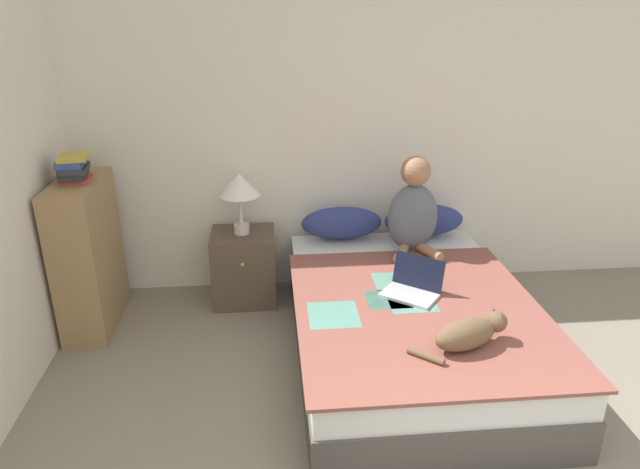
# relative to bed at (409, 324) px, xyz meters

# --- Properties ---
(wall_back) EXTENTS (5.27, 0.05, 2.55)m
(wall_back) POSITION_rel_bed_xyz_m (-0.11, 1.11, 1.06)
(wall_back) COLOR silver
(wall_back) RESTS_ON ground_plane
(bed) EXTENTS (1.44, 2.08, 0.44)m
(bed) POSITION_rel_bed_xyz_m (0.00, 0.00, 0.00)
(bed) COLOR #4C4742
(bed) RESTS_ON ground_plane
(pillow_near) EXTENTS (0.60, 0.22, 0.24)m
(pillow_near) POSITION_rel_bed_xyz_m (-0.31, 0.90, 0.35)
(pillow_near) COLOR navy
(pillow_near) RESTS_ON bed
(pillow_far) EXTENTS (0.60, 0.22, 0.24)m
(pillow_far) POSITION_rel_bed_xyz_m (0.31, 0.90, 0.35)
(pillow_far) COLOR navy
(pillow_far) RESTS_ON bed
(person_sitting) EXTENTS (0.36, 0.35, 0.69)m
(person_sitting) POSITION_rel_bed_xyz_m (0.16, 0.64, 0.52)
(person_sitting) COLOR slate
(person_sitting) RESTS_ON bed
(cat_tabby) EXTENTS (0.55, 0.29, 0.17)m
(cat_tabby) POSITION_rel_bed_xyz_m (0.15, -0.61, 0.31)
(cat_tabby) COLOR brown
(cat_tabby) RESTS_ON bed
(laptop_open) EXTENTS (0.41, 0.39, 0.22)m
(laptop_open) POSITION_rel_bed_xyz_m (0.00, -0.02, 0.27)
(laptop_open) COLOR #B7B7BC
(laptop_open) RESTS_ON bed
(nightstand) EXTENTS (0.46, 0.43, 0.54)m
(nightstand) POSITION_rel_bed_xyz_m (-1.05, 0.83, 0.05)
(nightstand) COLOR brown
(nightstand) RESTS_ON ground_plane
(table_lamp) EXTENTS (0.29, 0.29, 0.45)m
(table_lamp) POSITION_rel_bed_xyz_m (-1.05, 0.84, 0.67)
(table_lamp) COLOR beige
(table_lamp) RESTS_ON nightstand
(bookshelf) EXTENTS (0.29, 0.70, 1.03)m
(bookshelf) POSITION_rel_bed_xyz_m (-2.07, 0.59, 0.30)
(bookshelf) COLOR #99754C
(bookshelf) RESTS_ON ground_plane
(book_stack_top) EXTENTS (0.20, 0.27, 0.17)m
(book_stack_top) POSITION_rel_bed_xyz_m (-2.07, 0.59, 0.90)
(book_stack_top) COLOR #B24238
(book_stack_top) RESTS_ON bookshelf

